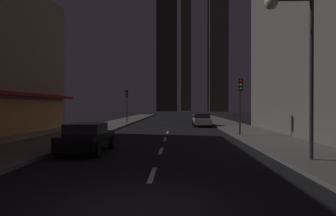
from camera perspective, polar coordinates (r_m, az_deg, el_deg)
The scene contains 13 objects.
ground_plane at distance 38.55m, azimuth 0.53°, elevation -3.10°, with size 78.00×136.00×0.10m, color black.
sidewalk_right at distance 39.03m, azimuth 10.88°, elevation -2.88°, with size 4.00×76.00×0.15m, color #605E59.
sidewalk_left at distance 39.32m, azimuth -9.73°, elevation -2.86°, with size 4.00×76.00×0.15m, color #605E59.
lane_marking_center at distance 15.07m, azimuth -1.39°, elevation -8.34°, with size 0.16×23.00×0.01m.
skyscraper_distant_tall at distance 130.10m, azimuth -0.19°, elevation 14.10°, with size 8.70×8.83×66.33m, color #333026.
skyscraper_distant_mid at distance 154.02m, azimuth 3.43°, elevation 14.29°, with size 5.20×8.73×78.68m, color #615C49.
skyscraper_distant_short at distance 123.38m, azimuth 9.65°, elevation 10.95°, with size 7.43×8.71×49.87m, color brown.
car_parked_near at distance 14.96m, azimuth -15.50°, elevation -5.58°, with size 1.98×4.24×1.45m.
car_parked_far at distance 32.94m, azimuth 6.60°, elevation -2.32°, with size 1.98×4.24×1.45m.
fire_hydrant_far_left at distance 24.88m, azimuth -13.95°, elevation -3.87°, with size 0.42×0.30×0.65m.
traffic_light_near_right at distance 22.24m, azimuth 13.92°, elevation 2.69°, with size 0.32×0.48×4.20m.
traffic_light_far_left at distance 37.06m, azimuth -8.07°, elevation 1.77°, with size 0.32×0.48×4.20m.
street_lamp_right at distance 13.00m, azimuth 22.83°, elevation 12.68°, with size 1.96×0.56×6.58m.
Camera 1 is at (0.82, -6.47, 2.29)m, focal length 31.26 mm.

